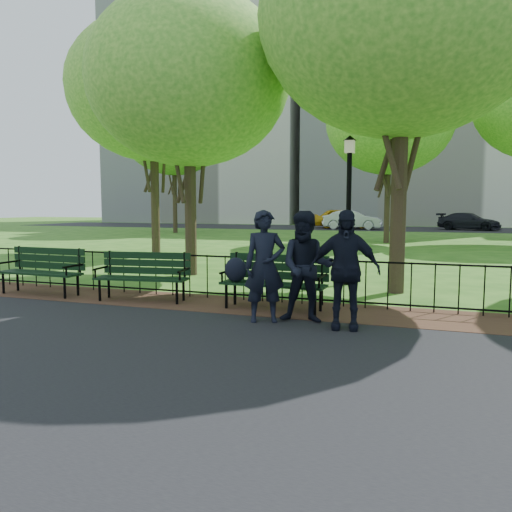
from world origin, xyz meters
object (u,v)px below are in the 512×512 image
(park_bench_left_a, at_px, (144,271))
(tree_far_w, at_px, (174,130))
(tree_near_w, at_px, (189,80))
(tree_far_c, at_px, (389,120))
(taxi, at_px, (342,218))
(sedan_silver, at_px, (353,220))
(tree_mid_w, at_px, (153,89))
(sedan_dark, at_px, (469,221))
(park_bench_left_b, at_px, (43,266))
(person_mid, at_px, (307,267))
(park_bench_main, at_px, (260,273))
(tree_near_e, at_px, (404,11))
(person_left, at_px, (265,266))
(person_right, at_px, (345,270))
(lamppost, at_px, (349,204))

(park_bench_left_a, distance_m, tree_far_w, 26.08)
(tree_near_w, distance_m, tree_far_c, 14.45)
(taxi, height_order, sedan_silver, taxi)
(tree_mid_w, bearing_deg, tree_near_w, -51.74)
(sedan_dark, bearing_deg, park_bench_left_b, -179.42)
(tree_mid_w, xyz_separation_m, tree_far_c, (8.46, 8.33, -0.36))
(person_mid, bearing_deg, tree_near_w, 125.63)
(park_bench_main, distance_m, sedan_dark, 33.59)
(taxi, bearing_deg, tree_far_w, 125.39)
(park_bench_main, distance_m, park_bench_left_a, 2.47)
(park_bench_main, height_order, tree_near_e, tree_near_e)
(tree_far_w, relative_size, taxi, 2.12)
(tree_near_e, xyz_separation_m, person_left, (-1.86, -3.59, -5.00))
(tree_mid_w, height_order, person_mid, tree_mid_w)
(person_left, bearing_deg, tree_mid_w, 105.18)
(tree_far_w, bearing_deg, tree_near_w, -60.58)
(park_bench_left_a, xyz_separation_m, tree_near_w, (-0.80, 3.72, 4.63))
(tree_near_e, relative_size, sedan_silver, 1.85)
(tree_near_e, xyz_separation_m, sedan_dark, (3.55, 30.43, -5.25))
(tree_far_c, distance_m, sedan_dark, 17.18)
(park_bench_left_b, height_order, person_right, person_right)
(lamppost, xyz_separation_m, tree_far_w, (-14.95, 19.08, 5.14))
(tree_near_e, relative_size, tree_far_c, 0.97)
(tree_far_c, bearing_deg, tree_near_e, -84.66)
(tree_far_c, distance_m, person_left, 19.22)
(person_mid, xyz_separation_m, person_right, (0.65, -0.23, 0.01))
(park_bench_left_b, height_order, tree_mid_w, tree_mid_w)
(park_bench_left_a, xyz_separation_m, person_mid, (3.52, -0.77, 0.31))
(park_bench_main, distance_m, tree_near_e, 6.31)
(person_left, height_order, sedan_dark, person_left)
(tree_near_w, xyz_separation_m, tree_near_e, (5.53, -1.09, 0.69))
(tree_far_c, bearing_deg, person_right, -87.44)
(tree_mid_w, relative_size, taxi, 1.94)
(park_bench_left_b, xyz_separation_m, tree_near_e, (7.14, 2.71, 5.30))
(taxi, bearing_deg, sedan_dark, -104.42)
(tree_mid_w, height_order, person_left, tree_mid_w)
(tree_far_w, height_order, person_right, tree_far_w)
(taxi, relative_size, sedan_silver, 1.04)
(taxi, bearing_deg, park_bench_main, 174.46)
(tree_near_w, bearing_deg, sedan_silver, 89.08)
(park_bench_left_a, relative_size, person_mid, 1.06)
(park_bench_left_a, distance_m, taxi, 33.45)
(lamppost, xyz_separation_m, taxi, (-5.05, 29.96, -1.10))
(person_mid, height_order, sedan_dark, person_mid)
(tree_near_w, distance_m, person_right, 8.10)
(lamppost, xyz_separation_m, sedan_dark, (4.74, 29.60, -1.26))
(tree_near_w, bearing_deg, lamppost, -3.49)
(park_bench_main, distance_m, tree_far_w, 27.26)
(park_bench_left_a, distance_m, lamppost, 5.12)
(tree_far_c, bearing_deg, sedan_dark, 72.35)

